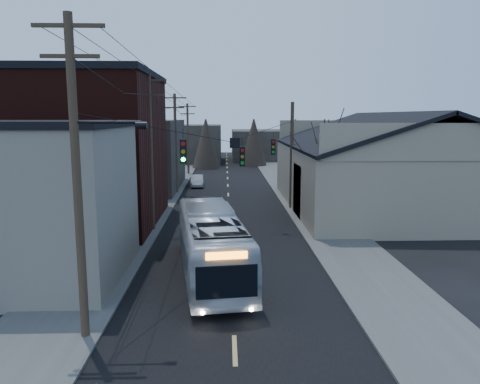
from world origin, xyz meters
name	(u,v)px	position (x,y,z in m)	size (l,w,h in m)	color
road_surface	(228,198)	(0.00, 30.00, 0.01)	(9.00, 110.00, 0.02)	black
sidewalk_left	(157,198)	(-6.50, 30.00, 0.06)	(4.00, 110.00, 0.12)	#474744
sidewalk_right	(299,197)	(6.50, 30.00, 0.06)	(4.00, 110.00, 0.12)	#474744
building_clapboard	(31,204)	(-9.00, 9.00, 3.50)	(8.00, 8.00, 7.00)	gray
building_brick	(81,152)	(-10.00, 20.00, 5.00)	(10.00, 12.00, 10.00)	black
building_left_far	(135,155)	(-9.50, 36.00, 3.50)	(9.00, 14.00, 7.00)	#2C2923
warehouse	(390,175)	(13.00, 25.00, 2.70)	(16.16, 20.60, 7.73)	gray
building_far_left	(190,143)	(-6.00, 65.00, 3.00)	(10.00, 12.00, 6.00)	#2C2923
building_far_right	(267,145)	(7.00, 70.00, 2.50)	(12.00, 14.00, 5.00)	#2C2923
bare_tree	(323,172)	(6.50, 20.00, 3.60)	(0.40, 0.40, 7.20)	black
utility_lines	(188,148)	(-3.11, 24.14, 4.95)	(11.24, 45.28, 10.50)	#382B1E
bus	(211,243)	(-0.94, 9.33, 1.53)	(2.57, 10.98, 3.06)	silver
parked_car	(197,181)	(-3.28, 37.34, 0.61)	(1.30, 3.72, 1.23)	#A2A4AA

